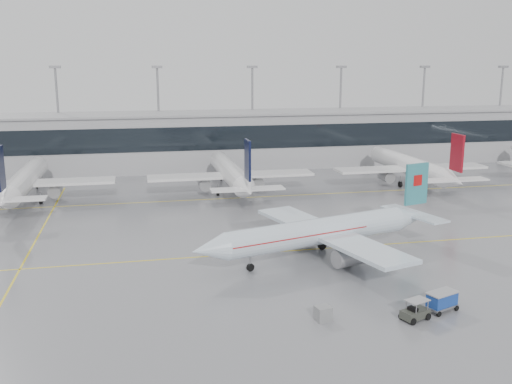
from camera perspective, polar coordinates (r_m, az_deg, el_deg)
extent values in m
plane|color=gray|center=(71.21, 2.02, -5.99)|extent=(320.00, 320.00, 0.00)
cube|color=yellow|center=(71.20, 2.02, -5.98)|extent=(120.00, 0.25, 0.01)
cube|color=yellow|center=(99.49, -2.15, -0.61)|extent=(120.00, 0.25, 0.01)
cube|color=yellow|center=(84.69, -20.77, -3.79)|extent=(0.25, 60.00, 0.01)
cube|color=#959598|center=(129.61, -4.61, 5.13)|extent=(180.00, 15.00, 12.00)
cube|color=black|center=(122.00, -4.16, 5.39)|extent=(180.00, 0.20, 5.00)
cube|color=gray|center=(128.96, -4.66, 7.86)|extent=(182.00, 16.00, 0.40)
cylinder|color=gray|center=(135.01, -19.12, 6.92)|extent=(0.50, 0.50, 22.00)
cube|color=gray|center=(134.51, -19.47, 11.71)|extent=(2.40, 1.00, 0.60)
cylinder|color=gray|center=(134.10, -9.69, 7.39)|extent=(0.50, 0.50, 22.00)
cube|color=gray|center=(133.60, -9.87, 12.22)|extent=(2.40, 1.00, 0.60)
cylinder|color=gray|center=(136.77, -0.37, 7.66)|extent=(0.50, 0.50, 22.00)
cube|color=gray|center=(136.28, -0.37, 12.40)|extent=(2.40, 1.00, 0.60)
cylinder|color=gray|center=(142.82, 8.39, 7.74)|extent=(0.50, 0.50, 22.00)
cube|color=gray|center=(142.35, 8.54, 12.28)|extent=(2.40, 1.00, 0.60)
cylinder|color=gray|center=(151.85, 16.27, 7.65)|extent=(0.50, 0.50, 22.00)
cube|color=gray|center=(151.41, 16.54, 11.91)|extent=(2.40, 1.00, 0.60)
cylinder|color=gray|center=(163.36, 23.16, 7.46)|extent=(0.50, 0.50, 22.00)
cube|color=gray|center=(162.95, 23.50, 11.41)|extent=(2.40, 1.00, 0.60)
cylinder|color=silver|center=(68.13, 6.21, -3.96)|extent=(24.06, 9.83, 3.17)
cone|color=silver|center=(61.57, -4.72, -5.74)|extent=(4.73, 4.16, 3.17)
cone|color=silver|center=(77.28, 15.36, -2.35)|extent=(6.26, 4.61, 3.17)
cube|color=silver|center=(69.08, 7.23, -4.10)|extent=(12.15, 26.51, 0.45)
cube|color=silver|center=(77.34, 15.48, -2.12)|extent=(5.52, 10.44, 0.25)
cube|color=teal|center=(76.60, 15.76, 0.79)|extent=(3.55, 1.35, 5.40)
cylinder|color=gray|center=(65.59, 9.28, -6.46)|extent=(4.05, 3.03, 2.10)
cylinder|color=gray|center=(73.03, 4.69, -4.35)|extent=(4.05, 3.03, 2.10)
cylinder|color=gray|center=(64.34, -0.57, -6.99)|extent=(0.20, 0.20, 1.32)
cylinder|color=black|center=(64.56, -0.57, -7.54)|extent=(0.95, 0.54, 0.90)
cylinder|color=gray|center=(68.19, 9.15, -5.92)|extent=(0.24, 0.24, 1.32)
cylinder|color=black|center=(68.40, 9.13, -6.45)|extent=(1.18, 0.74, 1.10)
cylinder|color=gray|center=(72.17, 6.64, -4.80)|extent=(0.24, 0.24, 1.32)
cylinder|color=black|center=(72.36, 6.63, -5.30)|extent=(1.18, 0.74, 1.10)
cube|color=#B70F0F|center=(76.50, 15.78, 1.15)|extent=(1.47, 0.83, 1.40)
cube|color=#B70F0F|center=(66.48, 4.07, -4.16)|extent=(18.17, 8.13, 0.12)
cylinder|color=silver|center=(103.90, -22.06, 1.18)|extent=(3.59, 27.36, 3.59)
cone|color=silver|center=(119.13, -20.80, 2.63)|extent=(3.59, 4.00, 3.59)
cone|color=silver|center=(88.06, -23.84, -0.89)|extent=(3.59, 5.60, 3.59)
cube|color=silver|center=(102.53, -22.18, 0.80)|extent=(29.64, 5.00, 0.45)
cube|color=silver|center=(87.81, -23.88, -0.73)|extent=(11.40, 2.80, 0.25)
cube|color=black|center=(86.77, -24.17, 2.17)|extent=(0.35, 3.60, 6.12)
cylinder|color=gray|center=(102.55, -19.43, 0.16)|extent=(2.10, 3.60, 2.10)
cylinder|color=gray|center=(114.71, -21.07, 0.94)|extent=(0.20, 0.20, 1.56)
cylinder|color=black|center=(114.86, -21.04, 0.56)|extent=(0.30, 0.90, 0.90)
cylinder|color=gray|center=(102.48, -23.61, -0.52)|extent=(0.24, 0.24, 1.56)
cylinder|color=black|center=(102.64, -23.57, -0.94)|extent=(0.45, 1.10, 1.10)
cylinder|color=gray|center=(101.53, -20.74, -0.39)|extent=(0.24, 0.24, 1.56)
cylinder|color=black|center=(101.70, -20.70, -0.82)|extent=(0.45, 1.10, 1.10)
cylinder|color=silver|center=(103.55, -2.65, 2.05)|extent=(3.59, 27.36, 3.59)
cone|color=silver|center=(118.82, -3.88, 3.40)|extent=(3.59, 4.00, 3.59)
cone|color=silver|center=(87.64, -0.89, 0.14)|extent=(3.59, 5.60, 3.59)
cube|color=silver|center=(102.17, -2.51, 1.68)|extent=(29.64, 5.00, 0.45)
cube|color=silver|center=(87.39, -0.86, 0.30)|extent=(11.40, 2.80, 0.25)
cube|color=black|center=(86.34, -0.84, 3.23)|extent=(0.35, 3.60, 6.12)
cylinder|color=gray|center=(102.28, -5.20, 0.80)|extent=(2.10, 3.60, 2.10)
cylinder|color=gray|center=(103.82, 0.07, 1.03)|extent=(2.10, 3.60, 2.10)
cylinder|color=gray|center=(114.39, -3.51, 1.74)|extent=(0.20, 0.20, 1.56)
cylinder|color=black|center=(114.54, -3.50, 1.36)|extent=(0.30, 0.90, 0.90)
cylinder|color=gray|center=(101.22, -3.85, 0.37)|extent=(0.24, 0.24, 1.56)
cylinder|color=black|center=(101.39, -3.85, -0.06)|extent=(0.45, 1.10, 1.10)
cylinder|color=gray|center=(102.06, -0.96, 0.50)|extent=(0.24, 0.24, 1.56)
cylinder|color=black|center=(102.23, -0.96, 0.07)|extent=(0.45, 1.10, 1.10)
cylinder|color=silver|center=(114.45, 14.93, 2.65)|extent=(3.59, 27.36, 3.59)
cone|color=silver|center=(128.43, 11.80, 3.85)|extent=(3.59, 4.00, 3.59)
cone|color=silver|center=(100.29, 19.14, 1.02)|extent=(3.59, 5.60, 3.59)
cube|color=silver|center=(113.20, 15.26, 2.32)|extent=(29.64, 5.00, 0.45)
cube|color=silver|center=(100.07, 19.21, 1.17)|extent=(11.40, 2.80, 0.25)
cube|color=maroon|center=(99.16, 19.46, 3.73)|extent=(0.35, 3.60, 6.12)
cylinder|color=gray|center=(111.82, 12.91, 1.54)|extent=(2.10, 3.60, 2.10)
cylinder|color=gray|center=(116.15, 17.22, 1.70)|extent=(2.10, 3.60, 2.10)
cylinder|color=gray|center=(124.35, 12.67, 2.33)|extent=(0.20, 0.20, 1.56)
cylinder|color=black|center=(124.48, 12.65, 1.97)|extent=(0.30, 0.90, 0.90)
cylinder|color=gray|center=(111.54, 14.24, 1.14)|extent=(0.24, 0.24, 1.56)
cylinder|color=black|center=(111.69, 14.22, 0.75)|extent=(0.45, 1.10, 1.10)
cylinder|color=gray|center=(113.91, 16.59, 1.24)|extent=(0.24, 0.24, 1.56)
cylinder|color=black|center=(114.06, 16.57, 0.86)|extent=(0.45, 1.10, 1.10)
cube|color=#32352E|center=(54.84, 15.61, -11.63)|extent=(2.90, 2.21, 0.75)
cube|color=gray|center=(54.50, 15.84, -10.36)|extent=(2.40, 2.02, 0.06)
cube|color=black|center=(54.43, 15.40, -11.25)|extent=(0.80, 0.99, 0.43)
cylinder|color=gray|center=(56.22, 16.95, -11.16)|extent=(1.24, 0.53, 0.09)
cylinder|color=gray|center=(53.82, 15.73, -11.24)|extent=(0.09, 0.09, 0.97)
cylinder|color=gray|center=(54.53, 14.80, -10.86)|extent=(0.09, 0.09, 0.97)
cylinder|color=gray|center=(54.87, 16.81, -10.84)|extent=(0.09, 0.09, 0.97)
cylinder|color=gray|center=(55.58, 15.88, -10.47)|extent=(0.09, 0.09, 0.97)
cylinder|color=black|center=(53.87, 15.44, -12.39)|extent=(0.68, 0.43, 0.64)
cylinder|color=black|center=(54.71, 14.34, -11.92)|extent=(0.68, 0.43, 0.64)
cylinder|color=black|center=(55.21, 16.82, -11.85)|extent=(0.68, 0.43, 0.64)
cylinder|color=black|center=(56.04, 15.73, -11.40)|extent=(0.68, 0.43, 0.64)
cube|color=gray|center=(57.45, 18.06, -10.80)|extent=(3.41, 2.51, 0.18)
cube|color=navy|center=(57.17, 18.11, -10.14)|extent=(3.18, 2.34, 1.23)
cube|color=gray|center=(56.93, 18.15, -9.52)|extent=(3.44, 2.60, 0.10)
cylinder|color=black|center=(56.20, 17.83, -11.54)|extent=(0.54, 0.35, 0.51)
cylinder|color=black|center=(57.09, 16.64, -11.07)|extent=(0.54, 0.35, 0.51)
cylinder|color=black|center=(57.99, 19.42, -10.90)|extent=(0.54, 0.35, 0.51)
cylinder|color=black|center=(58.85, 18.24, -10.46)|extent=(0.54, 0.35, 0.51)
cube|color=gray|center=(53.07, 6.72, -11.98)|extent=(1.56, 1.48, 1.34)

